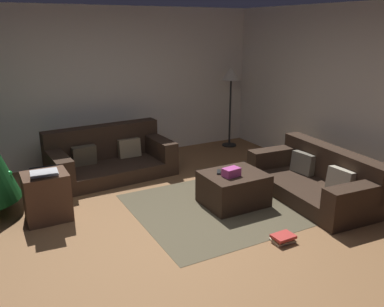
{
  "coord_description": "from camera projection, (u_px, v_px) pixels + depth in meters",
  "views": [
    {
      "loc": [
        -1.71,
        -3.63,
        2.27
      ],
      "look_at": [
        0.55,
        0.54,
        0.75
      ],
      "focal_mm": 37.23,
      "sensor_mm": 36.0,
      "label": 1
    }
  ],
  "objects": [
    {
      "name": "laptop",
      "position": [
        44.0,
        171.0,
        4.67
      ],
      "size": [
        0.35,
        0.45,
        0.19
      ],
      "color": "silver",
      "rests_on": "side_table"
    },
    {
      "name": "area_rug",
      "position": [
        233.0,
        203.0,
        5.34
      ],
      "size": [
        2.6,
        2.0,
        0.01
      ],
      "primitive_type": "cube",
      "color": "brown",
      "rests_on": "ground_plane"
    },
    {
      "name": "ground_plane",
      "position": [
        172.0,
        236.0,
        4.51
      ],
      "size": [
        6.4,
        6.4,
        0.0
      ],
      "primitive_type": "plane",
      "color": "brown"
    },
    {
      "name": "corner_partition",
      "position": [
        374.0,
        99.0,
        5.54
      ],
      "size": [
        0.12,
        6.4,
        2.6
      ],
      "primitive_type": "cube",
      "color": "silver",
      "rests_on": "ground_plane"
    },
    {
      "name": "couch_right",
      "position": [
        317.0,
        179.0,
        5.49
      ],
      "size": [
        1.07,
        1.93,
        0.67
      ],
      "rotation": [
        0.0,
        0.0,
        1.49
      ],
      "color": "#332319",
      "rests_on": "ground_plane"
    },
    {
      "name": "corner_lamp",
      "position": [
        231.0,
        79.0,
        7.54
      ],
      "size": [
        0.36,
        0.36,
        1.54
      ],
      "color": "black",
      "rests_on": "ground_plane"
    },
    {
      "name": "side_table",
      "position": [
        47.0,
        196.0,
        4.83
      ],
      "size": [
        0.52,
        0.44,
        0.59
      ],
      "primitive_type": "cube",
      "color": "#4C3323",
      "rests_on": "ground_plane"
    },
    {
      "name": "ottoman",
      "position": [
        233.0,
        189.0,
        5.27
      ],
      "size": [
        0.79,
        0.66,
        0.43
      ],
      "primitive_type": "cube",
      "color": "#332319",
      "rests_on": "ground_plane"
    },
    {
      "name": "gift_box",
      "position": [
        231.0,
        172.0,
        5.09
      ],
      "size": [
        0.23,
        0.17,
        0.11
      ],
      "primitive_type": "cube",
      "rotation": [
        0.0,
        0.0,
        0.13
      ],
      "color": "#B23F8C",
      "rests_on": "ottoman"
    },
    {
      "name": "tv_remote",
      "position": [
        219.0,
        172.0,
        5.23
      ],
      "size": [
        0.13,
        0.16,
        0.02
      ],
      "primitive_type": "cube",
      "rotation": [
        0.0,
        0.0,
        -0.59
      ],
      "color": "black",
      "rests_on": "ottoman"
    },
    {
      "name": "book_stack",
      "position": [
        283.0,
        238.0,
        4.38
      ],
      "size": [
        0.27,
        0.21,
        0.09
      ],
      "color": "beige",
      "rests_on": "ground_plane"
    },
    {
      "name": "rear_partition",
      "position": [
        90.0,
        86.0,
        6.74
      ],
      "size": [
        6.4,
        0.12,
        2.6
      ],
      "primitive_type": "cube",
      "color": "silver",
      "rests_on": "ground_plane"
    },
    {
      "name": "couch_left",
      "position": [
        109.0,
        158.0,
        6.31
      ],
      "size": [
        1.93,
        1.08,
        0.75
      ],
      "rotation": [
        0.0,
        0.0,
        3.2
      ],
      "color": "#332319",
      "rests_on": "ground_plane"
    }
  ]
}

